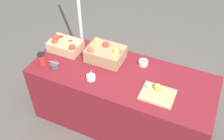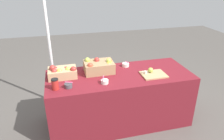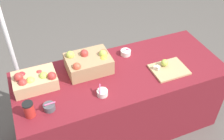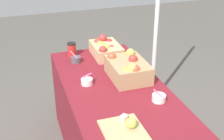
% 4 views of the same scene
% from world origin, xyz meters
% --- Properties ---
extents(table, '(1.90, 0.76, 0.74)m').
position_xyz_m(table, '(0.00, 0.00, 0.37)').
color(table, maroon).
rests_on(table, ground_plane).
extents(apple_crate_left, '(0.35, 0.24, 0.17)m').
position_xyz_m(apple_crate_left, '(-0.73, 0.11, 0.81)').
color(apple_crate_left, tan).
rests_on(apple_crate_left, table).
extents(apple_crate_middle, '(0.39, 0.29, 0.19)m').
position_xyz_m(apple_crate_middle, '(-0.25, 0.15, 0.82)').
color(apple_crate_middle, tan).
rests_on(apple_crate_middle, table).
extents(cutting_board_front, '(0.31, 0.25, 0.08)m').
position_xyz_m(cutting_board_front, '(0.41, -0.12, 0.76)').
color(cutting_board_front, tan).
rests_on(cutting_board_front, table).
extents(sample_bowl_near, '(0.10, 0.10, 0.10)m').
position_xyz_m(sample_bowl_near, '(0.15, 0.23, 0.77)').
color(sample_bowl_near, silver).
rests_on(sample_bowl_near, table).
extents(sample_bowl_mid, '(0.10, 0.09, 0.10)m').
position_xyz_m(sample_bowl_mid, '(-0.68, -0.19, 0.77)').
color(sample_bowl_mid, '#4C4C51').
rests_on(sample_bowl_mid, table).
extents(sample_bowl_far, '(0.09, 0.09, 0.09)m').
position_xyz_m(sample_bowl_far, '(-0.25, -0.20, 0.76)').
color(sample_bowl_far, silver).
rests_on(sample_bowl_far, table).
extents(coffee_cup, '(0.08, 0.08, 0.13)m').
position_xyz_m(coffee_cup, '(-0.82, -0.19, 0.81)').
color(coffee_cup, red).
rests_on(coffee_cup, table).
extents(tent_pole, '(0.04, 0.04, 1.94)m').
position_xyz_m(tent_pole, '(-0.87, 0.69, 0.97)').
color(tent_pole, white).
rests_on(tent_pole, ground_plane).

